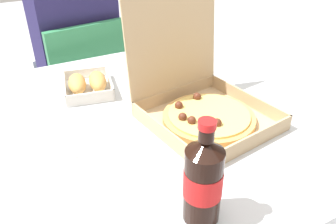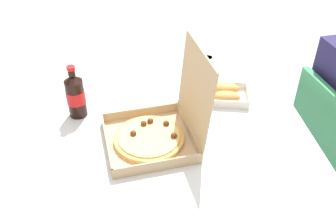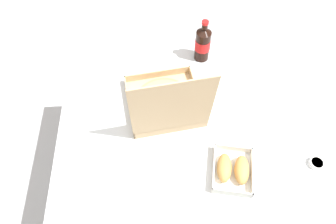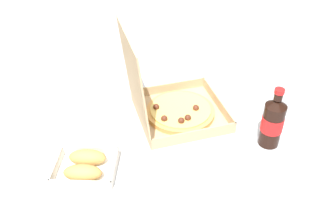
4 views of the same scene
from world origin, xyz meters
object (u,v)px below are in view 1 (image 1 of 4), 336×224
at_px(chair, 84,89).
at_px(paper_menu, 77,139).
at_px(diner_person, 74,46).
at_px(bread_side_box, 88,84).
at_px(cola_bottle, 203,180).
at_px(pizza_box_open, 201,102).

relative_size(chair, paper_menu, 3.95).
relative_size(chair, diner_person, 0.72).
bearing_deg(diner_person, bread_side_box, -99.08).
distance_m(cola_bottle, paper_menu, 0.41).
distance_m(bread_side_box, paper_menu, 0.28).
relative_size(diner_person, bread_side_box, 5.34).
bearing_deg(cola_bottle, pizza_box_open, 57.39).
height_order(pizza_box_open, bread_side_box, pizza_box_open).
bearing_deg(paper_menu, diner_person, 83.77).
relative_size(diner_person, paper_menu, 5.48).
distance_m(pizza_box_open, cola_bottle, 0.37).
bearing_deg(bread_side_box, diner_person, 80.92).
xyz_separation_m(pizza_box_open, paper_menu, (-0.35, 0.06, -0.05)).
bearing_deg(diner_person, paper_menu, -103.57).
height_order(bread_side_box, cola_bottle, cola_bottle).
height_order(chair, diner_person, diner_person).
distance_m(chair, cola_bottle, 1.18).
height_order(chair, paper_menu, chair).
height_order(diner_person, cola_bottle, diner_person).
relative_size(diner_person, cola_bottle, 5.14).
bearing_deg(paper_menu, cola_bottle, -60.29).
distance_m(pizza_box_open, bread_side_box, 0.40).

